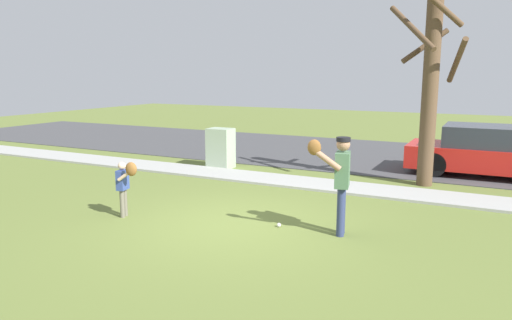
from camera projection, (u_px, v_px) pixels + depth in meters
name	position (u px, v px, depth m)	size (l,w,h in m)	color
ground_plane	(304.00, 185.00, 11.75)	(48.00, 48.00, 0.00)	olive
sidewalk_strip	(306.00, 183.00, 11.84)	(36.00, 1.20, 0.06)	#A3A39E
road_surface	(359.00, 154.00, 16.23)	(36.00, 6.80, 0.02)	#424244
person_adult	(340.00, 174.00, 7.95)	(0.66, 0.72, 1.67)	navy
person_child	(125.00, 181.00, 8.99)	(0.53, 0.37, 1.10)	#6B6656
baseball	(279.00, 225.00, 8.53)	(0.07, 0.07, 0.07)	white
utility_cabinet	(221.00, 148.00, 13.81)	(0.71, 0.53, 1.15)	#9EB293
street_tree_near	(430.00, 84.00, 11.30)	(1.84, 1.88, 4.59)	brown
parked_hatchback_red	(488.00, 152.00, 12.64)	(4.00, 1.75, 1.33)	red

